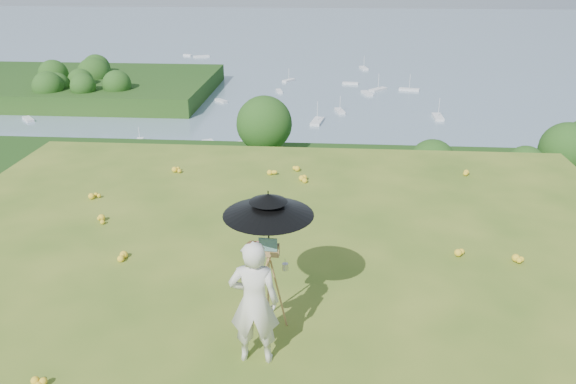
{
  "coord_description": "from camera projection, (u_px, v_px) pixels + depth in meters",
  "views": [
    {
      "loc": [
        0.85,
        -7.56,
        4.84
      ],
      "look_at": [
        0.18,
        1.28,
        1.09
      ],
      "focal_mm": 35.0,
      "sensor_mm": 36.0,
      "label": 1
    }
  ],
  "objects": [
    {
      "name": "field_easel",
      "position": [
        269.0,
        285.0,
        7.56
      ],
      "size": [
        0.59,
        0.59,
        1.48
      ],
      "primitive_type": null,
      "rotation": [
        0.0,
        0.0,
        -0.04
      ],
      "color": "#AD8848",
      "rests_on": "ground"
    },
    {
      "name": "ground",
      "position": [
        271.0,
        286.0,
        8.89
      ],
      "size": [
        14.0,
        14.0,
        0.0
      ],
      "primitive_type": "plane",
      "color": "#47681D",
      "rests_on": "ground"
    },
    {
      "name": "peninsula",
      "position": [
        76.0,
        78.0,
        167.72
      ],
      "size": [
        90.0,
        60.0,
        12.0
      ],
      "primitive_type": null,
      "color": "#11370F",
      "rests_on": "bay_water"
    },
    {
      "name": "painter_cap",
      "position": [
        253.0,
        245.0,
        6.66
      ],
      "size": [
        0.2,
        0.23,
        0.1
      ],
      "primitive_type": null,
      "rotation": [
        0.0,
        0.0,
        -0.06
      ],
      "color": "#DF7A7C",
      "rests_on": "painter"
    },
    {
      "name": "painter",
      "position": [
        254.0,
        302.0,
        6.97
      ],
      "size": [
        0.64,
        0.42,
        1.72
      ],
      "primitive_type": "imported",
      "rotation": [
        0.0,
        0.0,
        3.16
      ],
      "color": "silver",
      "rests_on": "ground"
    },
    {
      "name": "moored_boats",
      "position": [
        286.0,
        92.0,
        170.71
      ],
      "size": [
        140.0,
        140.0,
        0.7
      ],
      "primitive_type": null,
      "color": "white",
      "rests_on": "bay_water"
    },
    {
      "name": "bay_water",
      "position": [
        329.0,
        52.0,
        242.52
      ],
      "size": [
        700.0,
        700.0,
        0.0
      ],
      "primitive_type": "plane",
      "color": "#7394A4",
      "rests_on": "ground"
    },
    {
      "name": "shoreline_tier",
      "position": [
        321.0,
        225.0,
        91.8
      ],
      "size": [
        170.0,
        28.0,
        8.0
      ],
      "primitive_type": "cube",
      "color": "slate",
      "rests_on": "bay_water"
    },
    {
      "name": "slope_trees",
      "position": [
        316.0,
        212.0,
        46.88
      ],
      "size": [
        110.0,
        50.0,
        6.0
      ],
      "primitive_type": null,
      "color": "#1C5118",
      "rests_on": "forest_slope"
    },
    {
      "name": "forest_slope",
      "position": [
        313.0,
        348.0,
        52.34
      ],
      "size": [
        140.0,
        56.0,
        22.0
      ],
      "primitive_type": "cube",
      "color": "#11370F",
      "rests_on": "bay_water"
    },
    {
      "name": "sun_umbrella",
      "position": [
        269.0,
        223.0,
        7.23
      ],
      "size": [
        1.18,
        1.18,
        0.89
      ],
      "primitive_type": null,
      "rotation": [
        0.0,
        0.0,
        -0.0
      ],
      "color": "black",
      "rests_on": "field_easel"
    },
    {
      "name": "wildflowers",
      "position": [
        272.0,
        275.0,
        9.1
      ],
      "size": [
        10.0,
        10.5,
        0.12
      ],
      "primitive_type": null,
      "color": "yellow",
      "rests_on": "ground"
    },
    {
      "name": "harbor_town",
      "position": [
        322.0,
        189.0,
        89.26
      ],
      "size": [
        110.0,
        22.0,
        5.0
      ],
      "primitive_type": null,
      "color": "silver",
      "rests_on": "shoreline_tier"
    }
  ]
}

